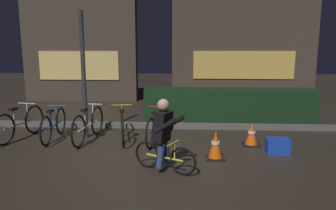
% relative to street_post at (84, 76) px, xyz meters
% --- Properties ---
extents(ground_plane, '(40.00, 40.00, 0.00)m').
position_rel_street_post_xyz_m(ground_plane, '(1.76, -1.20, -1.45)').
color(ground_plane, '#2D261E').
extents(sidewalk_curb, '(12.00, 0.24, 0.12)m').
position_rel_street_post_xyz_m(sidewalk_curb, '(1.76, 1.00, -1.39)').
color(sidewalk_curb, '#56544F').
rests_on(sidewalk_curb, ground).
extents(hedge_row, '(4.80, 0.70, 0.94)m').
position_rel_street_post_xyz_m(hedge_row, '(3.56, 1.90, -0.98)').
color(hedge_row, black).
rests_on(hedge_row, ground).
extents(storefront_left, '(4.44, 0.54, 4.29)m').
position_rel_street_post_xyz_m(storefront_left, '(-1.82, 5.30, 0.69)').
color(storefront_left, '#42382D').
rests_on(storefront_left, ground).
extents(storefront_right, '(5.68, 0.54, 4.26)m').
position_rel_street_post_xyz_m(storefront_right, '(4.61, 6.00, 0.67)').
color(storefront_right, '#42382D').
rests_on(storefront_right, ground).
extents(street_post, '(0.10, 0.10, 2.89)m').
position_rel_street_post_xyz_m(street_post, '(0.00, 0.00, 0.00)').
color(street_post, '#2D2D33').
rests_on(street_post, ground).
extents(parked_bike_leftmost, '(0.46, 1.70, 0.79)m').
position_rel_street_post_xyz_m(parked_bike_leftmost, '(-1.48, -0.20, -1.09)').
color(parked_bike_leftmost, black).
rests_on(parked_bike_leftmost, ground).
extents(parked_bike_left_mid, '(0.46, 1.63, 0.75)m').
position_rel_street_post_xyz_m(parked_bike_left_mid, '(-0.68, -0.20, -1.11)').
color(parked_bike_left_mid, black).
rests_on(parked_bike_left_mid, ground).
extents(parked_bike_center_left, '(0.46, 1.73, 0.80)m').
position_rel_street_post_xyz_m(parked_bike_center_left, '(0.14, -0.25, -1.08)').
color(parked_bike_center_left, black).
rests_on(parked_bike_center_left, ground).
extents(parked_bike_center_right, '(0.49, 1.65, 0.77)m').
position_rel_street_post_xyz_m(parked_bike_center_right, '(0.89, -0.16, -1.10)').
color(parked_bike_center_right, black).
rests_on(parked_bike_center_right, ground).
extents(parked_bike_right_mid, '(0.46, 1.63, 0.76)m').
position_rel_street_post_xyz_m(parked_bike_right_mid, '(1.68, -0.27, -1.10)').
color(parked_bike_right_mid, black).
rests_on(parked_bike_right_mid, ground).
extents(traffic_cone_near, '(0.36, 0.36, 0.54)m').
position_rel_street_post_xyz_m(traffic_cone_near, '(2.90, -1.30, -1.19)').
color(traffic_cone_near, black).
rests_on(traffic_cone_near, ground).
extents(traffic_cone_far, '(0.36, 0.36, 0.50)m').
position_rel_street_post_xyz_m(traffic_cone_far, '(3.75, -0.42, -1.21)').
color(traffic_cone_far, black).
rests_on(traffic_cone_far, ground).
extents(blue_crate, '(0.45, 0.34, 0.30)m').
position_rel_street_post_xyz_m(blue_crate, '(4.17, -0.90, -1.30)').
color(blue_crate, '#193DB7').
rests_on(blue_crate, ground).
extents(cyclist, '(1.09, 0.66, 1.25)m').
position_rel_street_post_xyz_m(cyclist, '(1.96, -1.94, -0.82)').
color(cyclist, black).
rests_on(cyclist, ground).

